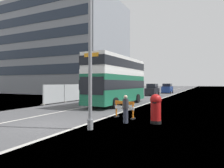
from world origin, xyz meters
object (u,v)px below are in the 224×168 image
roadworks_barrier (124,108)px  pedestrian_at_kerb (126,109)px  lamppost_foreground (90,51)px  car_oncoming_near (152,90)px  double_decker_bus (117,80)px  red_pillar_postbox (156,107)px  car_receding_mid (167,89)px

roadworks_barrier → pedestrian_at_kerb: pedestrian_at_kerb is taller
lamppost_foreground → pedestrian_at_kerb: lamppost_foreground is taller
roadworks_barrier → car_oncoming_near: size_ratio=0.37×
double_decker_bus → roadworks_barrier: double_decker_bus is taller
double_decker_bus → car_oncoming_near: bearing=91.8°
double_decker_bus → car_oncoming_near: size_ratio=2.46×
car_oncoming_near → roadworks_barrier: bearing=-79.9°
double_decker_bus → red_pillar_postbox: bearing=-53.3°
double_decker_bus → roadworks_barrier: (3.73, -7.19, -1.96)m
car_receding_mid → pedestrian_at_kerb: bearing=-83.4°
car_receding_mid → pedestrian_at_kerb: (4.05, -35.03, -0.20)m
lamppost_foreground → car_oncoming_near: bearing=98.2°
roadworks_barrier → car_receding_mid: (-3.37, 33.54, 0.33)m
car_oncoming_near → car_receding_mid: (0.88, 9.81, 0.01)m
red_pillar_postbox → car_oncoming_near: car_oncoming_near is taller
double_decker_bus → pedestrian_at_kerb: 9.90m
double_decker_bus → car_oncoming_near: double_decker_bus is taller
pedestrian_at_kerb → double_decker_bus: bearing=117.0°
lamppost_foreground → red_pillar_postbox: 4.85m
lamppost_foreground → red_pillar_postbox: bearing=48.1°
lamppost_foreground → pedestrian_at_kerb: bearing=65.8°
roadworks_barrier → car_oncoming_near: (-4.25, 23.73, 0.32)m
car_receding_mid → roadworks_barrier: bearing=-84.3°
double_decker_bus → lamppost_foreground: 11.47m
roadworks_barrier → pedestrian_at_kerb: (0.68, -1.49, 0.13)m
lamppost_foreground → pedestrian_at_kerb: size_ratio=5.12×
double_decker_bus → car_receding_mid: bearing=89.2°
lamppost_foreground → double_decker_bus: bearing=107.5°
double_decker_bus → red_pillar_postbox: double_decker_bus is taller
double_decker_bus → roadworks_barrier: size_ratio=6.69×
red_pillar_postbox → car_oncoming_near: size_ratio=0.40×
roadworks_barrier → lamppost_foreground: bearing=-94.7°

